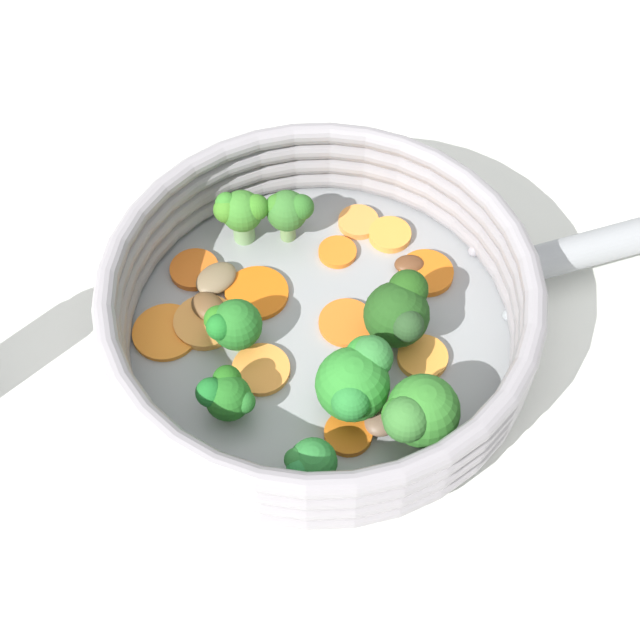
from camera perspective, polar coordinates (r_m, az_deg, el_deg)
name	(u,v)px	position (r m, az deg, el deg)	size (l,w,h in m)	color
ground_plane	(320,341)	(0.63, 0.00, -1.37)	(4.00, 4.00, 0.00)	white
skillet	(320,337)	(0.62, 0.00, -1.07)	(0.28, 0.28, 0.01)	#939699
skillet_rim_wall	(320,307)	(0.59, 0.00, 0.87)	(0.29, 0.29, 0.06)	gray
skillet_handle	(621,240)	(0.68, 18.70, 4.86)	(0.03, 0.03, 0.18)	#999B9E
skillet_rivet_left	(509,315)	(0.63, 11.97, 0.33)	(0.01, 0.01, 0.01)	#92989D
skillet_rivet_right	(474,251)	(0.66, 9.84, 4.39)	(0.01, 0.01, 0.01)	#98939C
carrot_slice_0	(426,273)	(0.65, 6.80, 3.01)	(0.04, 0.04, 0.01)	orange
carrot_slice_1	(337,252)	(0.66, 1.13, 4.37)	(0.03, 0.03, 0.00)	orange
carrot_slice_2	(358,222)	(0.67, 2.48, 6.29)	(0.03, 0.03, 0.01)	#F19240
carrot_slice_3	(205,322)	(0.62, -7.36, -0.14)	(0.04, 0.04, 0.01)	#EA9441
carrot_slice_4	(390,235)	(0.67, 4.50, 5.47)	(0.03, 0.03, 0.01)	#F99739
carrot_slice_5	(194,270)	(0.65, -8.04, 3.22)	(0.04, 0.04, 0.01)	orange
carrot_slice_6	(423,357)	(0.61, 6.59, -2.39)	(0.03, 0.03, 0.01)	#F99A38
carrot_slice_7	(345,318)	(0.62, 1.58, 0.11)	(0.04, 0.04, 0.00)	orange
carrot_slice_8	(348,434)	(0.58, 1.82, -7.28)	(0.03, 0.03, 0.01)	orange
carrot_slice_9	(257,293)	(0.63, -4.07, 1.73)	(0.05, 0.05, 0.00)	orange
carrot_slice_10	(166,332)	(0.62, -9.84, -0.77)	(0.05, 0.05, 0.00)	orange
carrot_slice_11	(261,369)	(0.60, -3.80, -3.18)	(0.04, 0.04, 0.00)	#F6923B
broccoli_floret_0	(286,211)	(0.64, -2.21, 7.00)	(0.03, 0.04, 0.04)	#769859
broccoli_floret_1	(418,413)	(0.55, 6.30, -5.95)	(0.05, 0.05, 0.06)	#87A76B
broccoli_floret_2	(241,212)	(0.65, -5.11, 6.93)	(0.03, 0.04, 0.04)	#7EA96A
broccoli_floret_3	(399,312)	(0.59, 5.10, 0.54)	(0.05, 0.05, 0.05)	#7EA46D
broccoli_floret_4	(233,325)	(0.59, -5.62, -0.31)	(0.03, 0.04, 0.04)	#7FA762
broccoli_floret_5	(310,465)	(0.54, -0.62, -9.25)	(0.03, 0.03, 0.04)	#6D9D4C
broccoli_floret_6	(227,395)	(0.57, -5.99, -4.80)	(0.03, 0.04, 0.04)	#80AF5C
broccoli_floret_7	(358,379)	(0.56, 2.45, -3.77)	(0.05, 0.05, 0.05)	#5D8743
mushroom_piece_0	(409,264)	(0.65, 5.73, 3.56)	(0.02, 0.02, 0.01)	brown
mushroom_piece_1	(385,417)	(0.58, 4.17, -6.18)	(0.03, 0.02, 0.01)	#7E5F4B
mushroom_piece_2	(208,307)	(0.63, -7.15, 0.83)	(0.03, 0.02, 0.01)	brown
mushroom_piece_3	(216,278)	(0.64, -6.66, 2.66)	(0.03, 0.02, 0.01)	#7C684A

